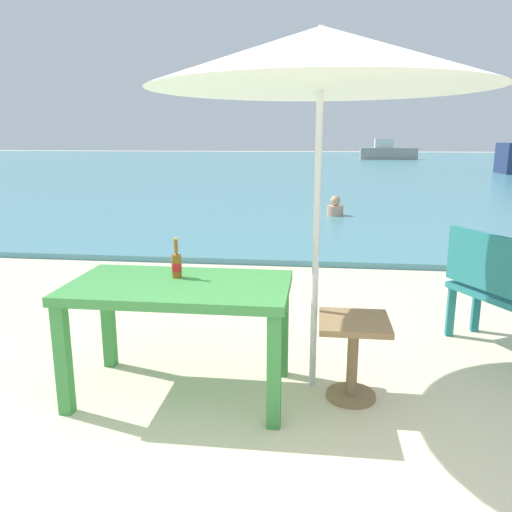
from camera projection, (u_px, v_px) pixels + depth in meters
sea_water at (316, 164)px, 30.85m from camera, size 120.00×50.00×0.08m
picnic_table_green at (180, 299)px, 3.26m from camera, size 1.40×0.80×0.76m
beer_bottle_amber at (177, 264)px, 3.34m from camera, size 0.07×0.07×0.26m
patio_umbrella at (321, 58)px, 3.03m from camera, size 2.10×2.10×2.30m
side_table_wood at (353, 347)px, 3.26m from camera, size 0.44×0.44×0.54m
swimmer_person at (335, 208)px, 10.49m from camera, size 0.34×0.34×0.41m
boat_fishing_trawler at (388, 152)px, 36.54m from camera, size 3.96×1.08×1.44m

